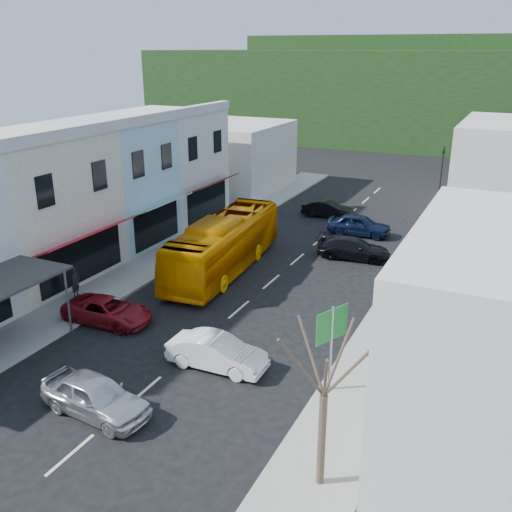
{
  "coord_description": "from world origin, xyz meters",
  "views": [
    {
      "loc": [
        11.87,
        -19.03,
        12.36
      ],
      "look_at": [
        0.0,
        6.0,
        2.2
      ],
      "focal_mm": 40.0,
      "sensor_mm": 36.0,
      "label": 1
    }
  ],
  "objects_px": {
    "pedestrian_left": "(75,281)",
    "car_red": "(108,309)",
    "car_silver": "(95,397)",
    "street_tree": "(324,396)",
    "car_white": "(217,352)",
    "traffic_signal": "(441,176)",
    "direction_sign": "(331,351)",
    "bus": "(224,245)"
  },
  "relations": [
    {
      "from": "pedestrian_left",
      "to": "car_red",
      "type": "bearing_deg",
      "value": -127.51
    },
    {
      "from": "car_silver",
      "to": "street_tree",
      "type": "xyz_separation_m",
      "value": [
        8.43,
        0.0,
        2.47
      ]
    },
    {
      "from": "car_white",
      "to": "street_tree",
      "type": "height_order",
      "value": "street_tree"
    },
    {
      "from": "street_tree",
      "to": "traffic_signal",
      "type": "distance_m",
      "value": 35.13
    },
    {
      "from": "direction_sign",
      "to": "traffic_signal",
      "type": "bearing_deg",
      "value": 115.54
    },
    {
      "from": "car_silver",
      "to": "pedestrian_left",
      "type": "distance_m",
      "value": 10.57
    },
    {
      "from": "bus",
      "to": "pedestrian_left",
      "type": "relative_size",
      "value": 6.82
    },
    {
      "from": "car_silver",
      "to": "street_tree",
      "type": "relative_size",
      "value": 0.69
    },
    {
      "from": "bus",
      "to": "direction_sign",
      "type": "xyz_separation_m",
      "value": [
        9.63,
        -9.53,
        0.25
      ]
    },
    {
      "from": "pedestrian_left",
      "to": "car_white",
      "type": "bearing_deg",
      "value": -119.33
    },
    {
      "from": "pedestrian_left",
      "to": "direction_sign",
      "type": "height_order",
      "value": "direction_sign"
    },
    {
      "from": "street_tree",
      "to": "car_red",
      "type": "bearing_deg",
      "value": 154.89
    },
    {
      "from": "bus",
      "to": "direction_sign",
      "type": "bearing_deg",
      "value": -49.43
    },
    {
      "from": "street_tree",
      "to": "traffic_signal",
      "type": "height_order",
      "value": "street_tree"
    },
    {
      "from": "traffic_signal",
      "to": "pedestrian_left",
      "type": "bearing_deg",
      "value": 85.02
    },
    {
      "from": "car_white",
      "to": "street_tree",
      "type": "relative_size",
      "value": 0.69
    },
    {
      "from": "pedestrian_left",
      "to": "traffic_signal",
      "type": "bearing_deg",
      "value": -40.49
    },
    {
      "from": "bus",
      "to": "car_silver",
      "type": "relative_size",
      "value": 2.64
    },
    {
      "from": "car_red",
      "to": "car_white",
      "type": "bearing_deg",
      "value": -104.98
    },
    {
      "from": "car_silver",
      "to": "car_white",
      "type": "bearing_deg",
      "value": -21.73
    },
    {
      "from": "direction_sign",
      "to": "car_white",
      "type": "bearing_deg",
      "value": -152.65
    },
    {
      "from": "car_silver",
      "to": "car_red",
      "type": "xyz_separation_m",
      "value": [
        -4.31,
        5.97,
        0.0
      ]
    },
    {
      "from": "direction_sign",
      "to": "traffic_signal",
      "type": "distance_m",
      "value": 30.25
    },
    {
      "from": "bus",
      "to": "pedestrian_left",
      "type": "bearing_deg",
      "value": -130.37
    },
    {
      "from": "car_silver",
      "to": "pedestrian_left",
      "type": "bearing_deg",
      "value": 51.09
    },
    {
      "from": "car_silver",
      "to": "traffic_signal",
      "type": "height_order",
      "value": "traffic_signal"
    },
    {
      "from": "pedestrian_left",
      "to": "car_silver",
      "type": "bearing_deg",
      "value": -148.06
    },
    {
      "from": "car_silver",
      "to": "car_red",
      "type": "distance_m",
      "value": 7.36
    },
    {
      "from": "car_red",
      "to": "bus",
      "type": "bearing_deg",
      "value": -15.33
    },
    {
      "from": "pedestrian_left",
      "to": "direction_sign",
      "type": "relative_size",
      "value": 0.47
    },
    {
      "from": "car_white",
      "to": "traffic_signal",
      "type": "xyz_separation_m",
      "value": [
        4.15,
        30.47,
        1.72
      ]
    },
    {
      "from": "bus",
      "to": "car_silver",
      "type": "xyz_separation_m",
      "value": [
        2.54,
        -14.37,
        -0.85
      ]
    },
    {
      "from": "car_red",
      "to": "pedestrian_left",
      "type": "xyz_separation_m",
      "value": [
        -3.22,
        1.43,
        0.3
      ]
    },
    {
      "from": "car_silver",
      "to": "traffic_signal",
      "type": "distance_m",
      "value": 35.72
    },
    {
      "from": "pedestrian_left",
      "to": "direction_sign",
      "type": "xyz_separation_m",
      "value": [
        14.62,
        -2.56,
        0.8
      ]
    },
    {
      "from": "car_silver",
      "to": "street_tree",
      "type": "height_order",
      "value": "street_tree"
    },
    {
      "from": "car_white",
      "to": "car_red",
      "type": "xyz_separation_m",
      "value": [
        -6.69,
        1.37,
        0.0
      ]
    },
    {
      "from": "car_white",
      "to": "direction_sign",
      "type": "height_order",
      "value": "direction_sign"
    },
    {
      "from": "car_silver",
      "to": "car_white",
      "type": "distance_m",
      "value": 5.18
    },
    {
      "from": "car_red",
      "to": "pedestrian_left",
      "type": "relative_size",
      "value": 2.71
    },
    {
      "from": "car_white",
      "to": "direction_sign",
      "type": "xyz_separation_m",
      "value": [
        4.71,
        0.24,
        1.1
      ]
    },
    {
      "from": "car_silver",
      "to": "traffic_signal",
      "type": "relative_size",
      "value": 0.91
    }
  ]
}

